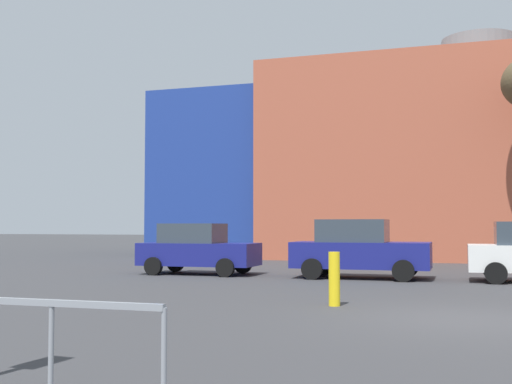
% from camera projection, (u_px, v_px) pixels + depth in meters
% --- Properties ---
extents(ground_plane, '(200.00, 200.00, 0.00)m').
position_uv_depth(ground_plane, '(464.00, 319.00, 11.60)').
color(ground_plane, '#38383A').
extents(building_backdrop, '(35.00, 13.54, 12.14)m').
position_uv_depth(building_backdrop, '(481.00, 167.00, 35.20)').
color(building_backdrop, '#B2563D').
rests_on(building_backdrop, ground_plane).
extents(parked_car_0, '(4.12, 2.02, 1.79)m').
position_uv_depth(parked_car_0, '(197.00, 249.00, 22.47)').
color(parked_car_0, navy).
rests_on(parked_car_0, ground_plane).
extents(parked_car_1, '(4.41, 2.16, 1.91)m').
position_uv_depth(parked_car_1, '(359.00, 249.00, 20.74)').
color(parked_car_1, navy).
rests_on(parked_car_1, ground_plane).
extents(bollard_yellow_0, '(0.24, 0.24, 1.15)m').
position_uv_depth(bollard_yellow_0, '(334.00, 279.00, 13.53)').
color(bollard_yellow_0, yellow).
rests_on(bollard_yellow_0, ground_plane).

